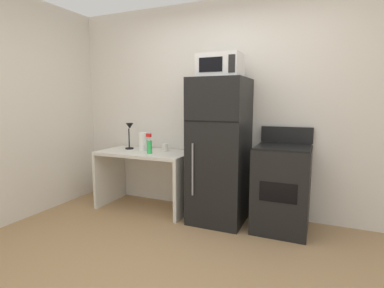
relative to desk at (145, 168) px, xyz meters
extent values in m
plane|color=#9E7A51|center=(1.02, -1.31, -0.53)|extent=(12.00, 12.00, 0.00)
cube|color=silver|center=(1.02, 0.39, 0.77)|extent=(5.00, 0.10, 2.60)
cube|color=silver|center=(0.00, 0.00, 0.20)|extent=(1.19, 0.63, 0.04)
cube|color=silver|center=(-0.58, 0.00, -0.17)|extent=(0.04, 0.63, 0.71)
cube|color=silver|center=(0.58, 0.00, -0.17)|extent=(0.04, 0.63, 0.71)
cylinder|color=black|center=(-0.30, 0.08, 0.23)|extent=(0.11, 0.11, 0.02)
cylinder|color=black|center=(-0.30, 0.08, 0.37)|extent=(0.02, 0.02, 0.26)
cone|color=black|center=(-0.27, 0.06, 0.54)|extent=(0.10, 0.10, 0.08)
cylinder|color=green|center=(0.14, -0.12, 0.30)|extent=(0.06, 0.06, 0.16)
cylinder|color=white|center=(0.14, -0.12, 0.41)|extent=(0.02, 0.02, 0.04)
cube|color=red|center=(0.14, -0.13, 0.45)|extent=(0.06, 0.03, 0.04)
cylinder|color=white|center=(0.23, 0.12, 0.27)|extent=(0.08, 0.08, 0.09)
cylinder|color=white|center=(-0.04, 0.03, 0.34)|extent=(0.11, 0.11, 0.24)
cube|color=black|center=(1.01, 0.00, 0.29)|extent=(0.61, 0.64, 1.64)
cube|color=black|center=(1.01, -0.32, 0.65)|extent=(0.60, 0.00, 0.01)
cylinder|color=gray|center=(0.81, -0.34, 0.13)|extent=(0.02, 0.02, 0.57)
cube|color=silver|center=(1.01, -0.02, 1.24)|extent=(0.46, 0.34, 0.26)
cube|color=black|center=(0.96, -0.20, 1.24)|extent=(0.26, 0.01, 0.15)
cube|color=black|center=(1.19, -0.20, 1.24)|extent=(0.07, 0.01, 0.18)
cube|color=black|center=(1.71, 0.02, -0.08)|extent=(0.57, 0.60, 0.90)
cube|color=black|center=(1.71, 0.02, 0.38)|extent=(0.55, 0.58, 0.02)
cube|color=black|center=(1.71, 0.30, 0.48)|extent=(0.57, 0.04, 0.18)
cube|color=black|center=(1.71, -0.29, -0.03)|extent=(0.36, 0.01, 0.20)
camera|label=1|loc=(2.05, -3.21, 0.85)|focal=27.77mm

